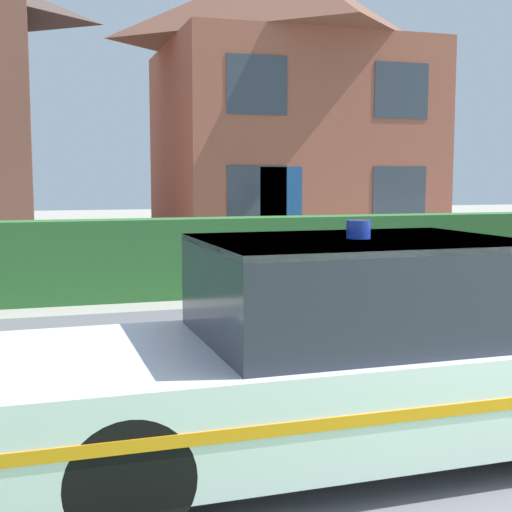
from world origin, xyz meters
name	(u,v)px	position (x,y,z in m)	size (l,w,h in m)	color
road_strip	(351,362)	(0.00, 4.49, 0.01)	(28.00, 6.70, 0.01)	#5B5B60
garden_hedge	(161,259)	(-1.17, 8.91, 0.62)	(13.20, 0.60, 1.23)	#2D662D
police_car	(337,355)	(-1.11, 2.33, 0.69)	(4.61, 1.77, 1.57)	black
house_right	(288,103)	(3.55, 16.33, 3.85)	(6.80, 6.25, 7.55)	#93513D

